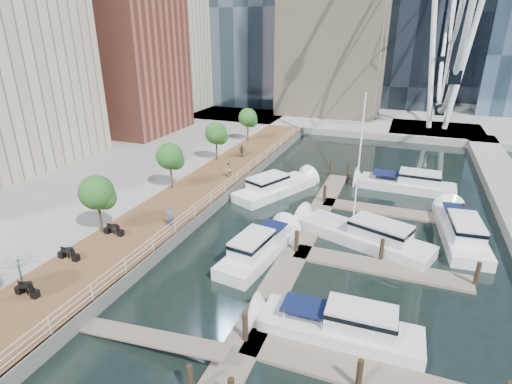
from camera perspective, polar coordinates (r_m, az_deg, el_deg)
The scene contains 16 objects.
ground at distance 25.11m, azimuth -6.31°, elevation -16.03°, with size 520.00×520.00×0.00m, color black.
boardwalk at distance 40.19m, azimuth -8.15°, elevation -0.07°, with size 6.00×60.00×1.00m, color brown.
seawall at distance 38.90m, azimuth -4.27°, elevation -0.66°, with size 0.25×60.00×1.00m, color #595954.
land_inland at distance 57.82m, azimuth -32.39°, elevation 3.51°, with size 48.00×90.00×1.00m, color gray.
land_far at distance 120.73m, azimuth 16.76°, elevation 13.92°, with size 200.00×114.00×1.00m, color gray.
pier at distance 71.15m, azimuth 24.30°, elevation 7.89°, with size 14.00×12.00×1.00m, color gray.
railing at distance 38.56m, azimuth -4.45°, elevation 0.76°, with size 0.10×60.00×1.05m, color white, non-canonical shape.
floating_docks at distance 31.23m, azimuth 15.65°, elevation -7.48°, with size 16.00×34.00×2.60m.
midrise_condos at distance 61.78m, azimuth -24.59°, elevation 18.22°, with size 19.00×67.00×28.00m.
street_trees at distance 39.34m, azimuth -12.22°, elevation 5.01°, with size 2.60×42.60×4.60m.
cafe_tables at distance 28.82m, azimuth -27.44°, elevation -9.94°, with size 2.50×13.70×0.74m.
yacht_foreground at distance 23.46m, azimuth 11.75°, elevation -19.63°, with size 2.52×9.41×2.15m, color silver, non-canonical shape.
pedestrian_near at distance 32.19m, azimuth -12.11°, elevation -3.45°, with size 0.64×0.42×1.75m, color #50526B.
pedestrian_mid at distance 42.45m, azimuth -4.02°, elevation 3.28°, with size 0.85×0.66×1.74m, color gray.
pedestrian_far at distance 49.44m, azimuth -2.02°, elevation 5.89°, with size 0.90×0.37×1.53m, color #383F46.
moored_yachts at distance 32.94m, azimuth 14.33°, elevation -6.69°, with size 22.31×36.89×11.50m.
Camera 1 is at (9.51, -17.43, 15.38)m, focal length 28.00 mm.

